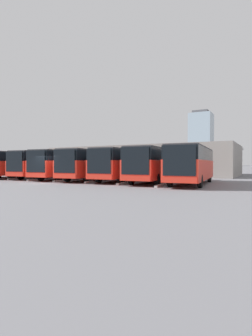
{
  "coord_description": "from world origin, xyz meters",
  "views": [
    {
      "loc": [
        -18.28,
        17.63,
        1.77
      ],
      "look_at": [
        -5.76,
        -5.28,
        1.34
      ],
      "focal_mm": 28.0,
      "sensor_mm": 36.0,
      "label": 1
    }
  ],
  "objects_px": {
    "bus_5": "(48,164)",
    "bus_6": "(25,164)",
    "bus_1": "(155,164)",
    "bus_4": "(69,164)",
    "bus_0": "(192,164)",
    "bus_3": "(94,164)",
    "bus_2": "(124,164)",
    "bus_7": "(9,164)"
  },
  "relations": [
    {
      "from": "bus_5",
      "to": "bus_6",
      "type": "distance_m",
      "value": 3.58
    },
    {
      "from": "bus_1",
      "to": "bus_4",
      "type": "bearing_deg",
      "value": -5.81
    },
    {
      "from": "bus_4",
      "to": "bus_5",
      "type": "height_order",
      "value": "same"
    },
    {
      "from": "bus_0",
      "to": "bus_1",
      "type": "xyz_separation_m",
      "value": [
        3.56,
        -0.47,
        0.0
      ]
    },
    {
      "from": "bus_0",
      "to": "bus_3",
      "type": "relative_size",
      "value": 1.0
    },
    {
      "from": "bus_0",
      "to": "bus_4",
      "type": "distance_m",
      "value": 14.27
    },
    {
      "from": "bus_1",
      "to": "bus_4",
      "type": "relative_size",
      "value": 1.0
    },
    {
      "from": "bus_1",
      "to": "bus_3",
      "type": "xyz_separation_m",
      "value": [
        7.13,
        -0.14,
        0.0
      ]
    },
    {
      "from": "bus_2",
      "to": "bus_4",
      "type": "bearing_deg",
      "value": -3.15
    },
    {
      "from": "bus_6",
      "to": "bus_5",
      "type": "bearing_deg",
      "value": -179.17
    },
    {
      "from": "bus_0",
      "to": "bus_7",
      "type": "relative_size",
      "value": 1.0
    },
    {
      "from": "bus_1",
      "to": "bus_5",
      "type": "height_order",
      "value": "same"
    },
    {
      "from": "bus_3",
      "to": "bus_5",
      "type": "relative_size",
      "value": 1.0
    },
    {
      "from": "bus_0",
      "to": "bus_5",
      "type": "xyz_separation_m",
      "value": [
        17.82,
        -0.99,
        0.0
      ]
    },
    {
      "from": "bus_0",
      "to": "bus_4",
      "type": "xyz_separation_m",
      "value": [
        14.25,
        -0.58,
        0.0
      ]
    },
    {
      "from": "bus_7",
      "to": "bus_3",
      "type": "bearing_deg",
      "value": 173.8
    },
    {
      "from": "bus_1",
      "to": "bus_3",
      "type": "bearing_deg",
      "value": -6.36
    },
    {
      "from": "bus_0",
      "to": "bus_2",
      "type": "xyz_separation_m",
      "value": [
        7.13,
        -0.84,
        0.0
      ]
    },
    {
      "from": "bus_3",
      "to": "bus_5",
      "type": "bearing_deg",
      "value": -8.27
    },
    {
      "from": "bus_2",
      "to": "bus_4",
      "type": "height_order",
      "value": "same"
    },
    {
      "from": "bus_2",
      "to": "bus_6",
      "type": "xyz_separation_m",
      "value": [
        14.25,
        0.23,
        0.0
      ]
    },
    {
      "from": "bus_4",
      "to": "bus_7",
      "type": "xyz_separation_m",
      "value": [
        10.69,
        -0.27,
        0.0
      ]
    },
    {
      "from": "bus_3",
      "to": "bus_1",
      "type": "bearing_deg",
      "value": 173.64
    },
    {
      "from": "bus_2",
      "to": "bus_4",
      "type": "distance_m",
      "value": 7.13
    },
    {
      "from": "bus_6",
      "to": "bus_4",
      "type": "bearing_deg",
      "value": 174.5
    },
    {
      "from": "bus_5",
      "to": "bus_6",
      "type": "xyz_separation_m",
      "value": [
        3.56,
        0.38,
        0.0
      ]
    },
    {
      "from": "bus_2",
      "to": "bus_3",
      "type": "bearing_deg",
      "value": -1.6
    },
    {
      "from": "bus_1",
      "to": "bus_4",
      "type": "distance_m",
      "value": 10.69
    },
    {
      "from": "bus_1",
      "to": "bus_7",
      "type": "bearing_deg",
      "value": -6.25
    },
    {
      "from": "bus_0",
      "to": "bus_5",
      "type": "bearing_deg",
      "value": -8.42
    },
    {
      "from": "bus_0",
      "to": "bus_4",
      "type": "relative_size",
      "value": 1.0
    },
    {
      "from": "bus_2",
      "to": "bus_3",
      "type": "height_order",
      "value": "same"
    },
    {
      "from": "bus_3",
      "to": "bus_7",
      "type": "bearing_deg",
      "value": -6.2
    },
    {
      "from": "bus_0",
      "to": "bus_7",
      "type": "distance_m",
      "value": 24.96
    },
    {
      "from": "bus_3",
      "to": "bus_7",
      "type": "distance_m",
      "value": 14.26
    },
    {
      "from": "bus_3",
      "to": "bus_5",
      "type": "distance_m",
      "value": 7.14
    },
    {
      "from": "bus_0",
      "to": "bus_7",
      "type": "height_order",
      "value": "same"
    },
    {
      "from": "bus_2",
      "to": "bus_7",
      "type": "xyz_separation_m",
      "value": [
        17.82,
        -0.01,
        0.0
      ]
    },
    {
      "from": "bus_1",
      "to": "bus_3",
      "type": "distance_m",
      "value": 7.13
    },
    {
      "from": "bus_4",
      "to": "bus_5",
      "type": "distance_m",
      "value": 3.59
    },
    {
      "from": "bus_1",
      "to": "bus_7",
      "type": "height_order",
      "value": "same"
    },
    {
      "from": "bus_7",
      "to": "bus_4",
      "type": "bearing_deg",
      "value": 173.31
    }
  ]
}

